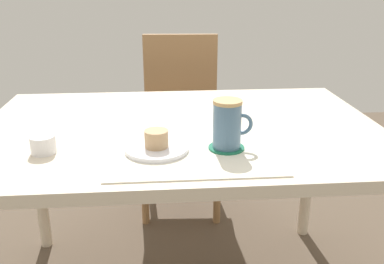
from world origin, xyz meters
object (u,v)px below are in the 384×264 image
object	(u,v)px
pastry_plate	(157,149)
coffee_mug	(228,124)
dining_table	(181,144)
sugar_bowl	(43,144)
wooden_chair	(181,115)
pastry	(156,139)

from	to	relation	value
pastry_plate	coffee_mug	distance (m)	0.21
dining_table	sugar_bowl	world-z (taller)	sugar_bowl
sugar_bowl	wooden_chair	bearing A→B (deg)	65.89
dining_table	wooden_chair	distance (m)	0.79
pastry	coffee_mug	world-z (taller)	coffee_mug
dining_table	wooden_chair	xyz separation A→B (m)	(0.04, 0.78, -0.15)
pastry_plate	sugar_bowl	distance (m)	0.32
pastry_plate	coffee_mug	world-z (taller)	coffee_mug
pastry	sugar_bowl	distance (m)	0.32
dining_table	coffee_mug	world-z (taller)	coffee_mug
coffee_mug	sugar_bowl	size ratio (longest dim) A/B	1.97
pastry_plate	pastry	xyz separation A→B (m)	(0.00, 0.00, 0.03)
pastry_plate	pastry	distance (m)	0.03
coffee_mug	sugar_bowl	xyz separation A→B (m)	(-0.51, 0.02, -0.05)
wooden_chair	pastry	size ratio (longest dim) A/B	13.33
wooden_chair	sugar_bowl	distance (m)	1.10
dining_table	sugar_bowl	xyz separation A→B (m)	(-0.40, -0.20, 0.09)
wooden_chair	pastry	xyz separation A→B (m)	(-0.12, -1.00, 0.26)
wooden_chair	coffee_mug	xyz separation A→B (m)	(0.08, -1.00, 0.29)
sugar_bowl	pastry_plate	bearing A→B (deg)	-3.86
wooden_chair	pastry	bearing A→B (deg)	86.53
dining_table	pastry	size ratio (longest dim) A/B	19.88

